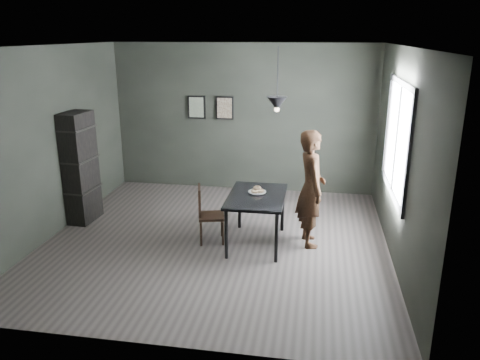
% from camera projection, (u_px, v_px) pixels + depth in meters
% --- Properties ---
extents(ground, '(5.00, 5.00, 0.00)m').
position_uv_depth(ground, '(216.00, 240.00, 6.99)').
color(ground, '#342E2C').
rests_on(ground, ground).
extents(back_wall, '(5.00, 0.10, 2.80)m').
position_uv_depth(back_wall, '(243.00, 119.00, 8.92)').
color(back_wall, black).
rests_on(back_wall, ground).
extents(ceiling, '(5.00, 5.00, 0.02)m').
position_uv_depth(ceiling, '(213.00, 46.00, 6.15)').
color(ceiling, silver).
rests_on(ceiling, ground).
extents(window_assembly, '(0.04, 1.96, 1.56)m').
position_uv_depth(window_assembly, '(397.00, 139.00, 6.31)').
color(window_assembly, white).
rests_on(window_assembly, ground).
extents(cafe_table, '(0.80, 1.20, 0.75)m').
position_uv_depth(cafe_table, '(257.00, 200.00, 6.69)').
color(cafe_table, black).
rests_on(cafe_table, ground).
extents(white_plate, '(0.23, 0.23, 0.01)m').
position_uv_depth(white_plate, '(257.00, 192.00, 6.78)').
color(white_plate, white).
rests_on(white_plate, cafe_table).
extents(donut_pile, '(0.19, 0.20, 0.09)m').
position_uv_depth(donut_pile, '(257.00, 190.00, 6.77)').
color(donut_pile, beige).
rests_on(donut_pile, white_plate).
extents(woman, '(0.54, 0.70, 1.70)m').
position_uv_depth(woman, '(311.00, 188.00, 6.65)').
color(woman, black).
rests_on(woman, ground).
extents(wood_chair, '(0.45, 0.45, 0.86)m').
position_uv_depth(wood_chair, '(206.00, 211.00, 6.82)').
color(wood_chair, black).
rests_on(wood_chair, ground).
extents(shelf_unit, '(0.37, 0.61, 1.79)m').
position_uv_depth(shelf_unit, '(80.00, 168.00, 7.50)').
color(shelf_unit, black).
rests_on(shelf_unit, ground).
extents(pendant_lamp, '(0.28, 0.28, 0.86)m').
position_uv_depth(pendant_lamp, '(277.00, 103.00, 6.33)').
color(pendant_lamp, black).
rests_on(pendant_lamp, ground).
extents(framed_print_left, '(0.34, 0.04, 0.44)m').
position_uv_depth(framed_print_left, '(197.00, 107.00, 8.97)').
color(framed_print_left, black).
rests_on(framed_print_left, ground).
extents(framed_print_right, '(0.34, 0.04, 0.44)m').
position_uv_depth(framed_print_right, '(225.00, 108.00, 8.88)').
color(framed_print_right, black).
rests_on(framed_print_right, ground).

